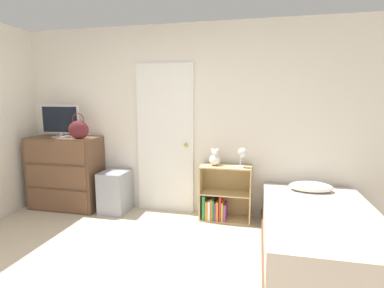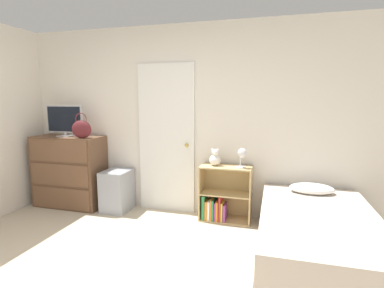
% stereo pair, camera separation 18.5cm
% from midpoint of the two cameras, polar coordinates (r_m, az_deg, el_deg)
% --- Properties ---
extents(wall_back, '(10.00, 0.06, 2.55)m').
position_cam_midpoint_polar(wall_back, '(4.15, -5.01, 4.47)').
color(wall_back, silver).
rests_on(wall_back, ground_plane).
extents(door_closed, '(0.80, 0.09, 2.05)m').
position_cam_midpoint_polar(door_closed, '(4.15, -6.38, 0.95)').
color(door_closed, white).
rests_on(door_closed, ground_plane).
extents(dresser, '(1.01, 0.45, 1.04)m').
position_cam_midpoint_polar(dresser, '(4.73, -23.99, -5.04)').
color(dresser, brown).
rests_on(dresser, ground_plane).
extents(tv, '(0.57, 0.16, 0.44)m').
position_cam_midpoint_polar(tv, '(4.62, -24.87, 4.05)').
color(tv, '#B7B7BC').
rests_on(tv, dresser).
extents(handbag, '(0.30, 0.11, 0.35)m').
position_cam_midpoint_polar(handbag, '(4.32, -21.96, 2.59)').
color(handbag, '#591E23').
rests_on(handbag, dresser).
extents(storage_bin, '(0.35, 0.43, 0.57)m').
position_cam_midpoint_polar(storage_bin, '(4.39, -15.60, -8.73)').
color(storage_bin, '#999EA8').
rests_on(storage_bin, ground_plane).
extents(bookshelf, '(0.66, 0.31, 0.72)m').
position_cam_midpoint_polar(bookshelf, '(3.99, 4.24, -10.35)').
color(bookshelf, tan).
rests_on(bookshelf, ground_plane).
extents(teddy_bear, '(0.15, 0.15, 0.22)m').
position_cam_midpoint_polar(teddy_bear, '(3.86, 3.02, -2.71)').
color(teddy_bear, silver).
rests_on(teddy_bear, bookshelf).
extents(desk_lamp, '(0.14, 0.14, 0.25)m').
position_cam_midpoint_polar(desk_lamp, '(3.76, 8.14, -1.94)').
color(desk_lamp, silver).
rests_on(desk_lamp, bookshelf).
extents(bed, '(1.11, 1.89, 0.60)m').
position_cam_midpoint_polar(bed, '(3.28, 21.72, -15.83)').
color(bed, brown).
rests_on(bed, ground_plane).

